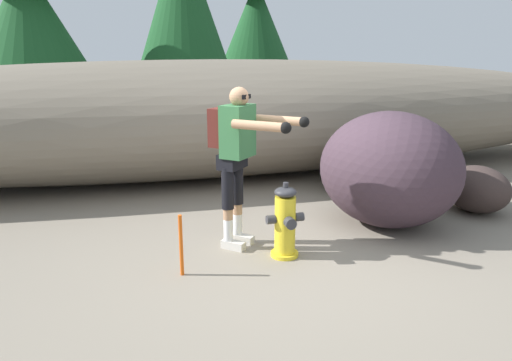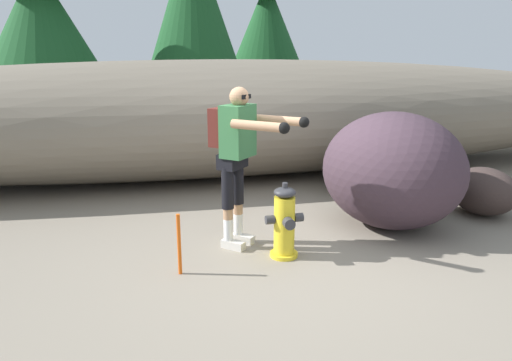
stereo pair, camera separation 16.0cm
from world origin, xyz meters
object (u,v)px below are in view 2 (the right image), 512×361
object	(u,v)px
utility_worker	(238,147)
boulder_large	(393,170)
fire_hydrant	(284,223)
survey_stake	(179,244)
boulder_small	(353,168)
boulder_mid	(483,191)

from	to	relation	value
utility_worker	boulder_large	distance (m)	1.97
fire_hydrant	boulder_large	bearing A→B (deg)	20.46
survey_stake	utility_worker	bearing A→B (deg)	38.19
boulder_small	survey_stake	size ratio (longest dim) A/B	1.47
boulder_small	survey_stake	distance (m)	3.54
fire_hydrant	boulder_small	bearing A→B (deg)	49.89
fire_hydrant	boulder_small	distance (m)	2.66
boulder_mid	survey_stake	bearing A→B (deg)	-168.22
fire_hydrant	boulder_small	world-z (taller)	fire_hydrant
boulder_large	boulder_small	size ratio (longest dim) A/B	1.94
boulder_large	survey_stake	size ratio (longest dim) A/B	2.85
fire_hydrant	boulder_mid	distance (m)	3.01
fire_hydrant	survey_stake	size ratio (longest dim) A/B	1.32
fire_hydrant	boulder_small	size ratio (longest dim) A/B	0.90
survey_stake	boulder_large	bearing A→B (deg)	15.36
boulder_large	boulder_mid	bearing A→B (deg)	4.95
boulder_large	boulder_mid	xyz separation A→B (m)	(1.41, 0.12, -0.39)
fire_hydrant	boulder_mid	xyz separation A→B (m)	(2.93, 0.69, -0.06)
utility_worker	boulder_small	size ratio (longest dim) A/B	1.95
utility_worker	survey_stake	world-z (taller)	utility_worker
boulder_small	survey_stake	bearing A→B (deg)	-142.03
fire_hydrant	boulder_large	world-z (taller)	boulder_large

